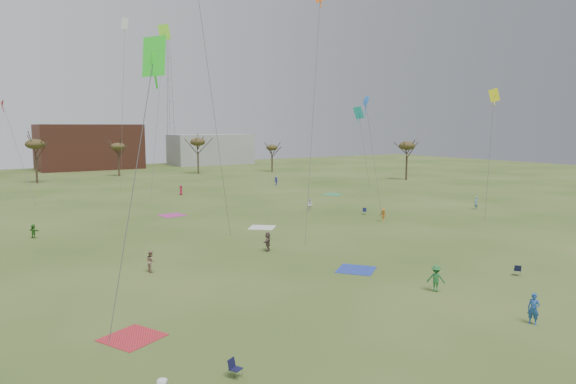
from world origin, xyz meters
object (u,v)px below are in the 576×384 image
camp_chair_left (235,372)px  camp_chair_right (364,213)px  flyer_near_center (436,278)px  flyer_near_right (534,309)px  radio_tower (170,101)px  camp_chair_center (517,272)px

camp_chair_left → camp_chair_right: same height
flyer_near_center → flyer_near_right: size_ratio=1.01×
flyer_near_right → radio_tower: radio_tower is taller
flyer_near_center → camp_chair_left: 17.95m
flyer_near_center → camp_chair_center: bearing=-135.0°
flyer_near_center → camp_chair_left: bearing=61.9°
flyer_near_center → radio_tower: bearing=-52.1°
flyer_near_center → flyer_near_right: bearing=140.9°
camp_chair_center → camp_chair_right: 29.05m
flyer_near_right → camp_chair_right: (16.84, 34.26, -0.67)m
camp_chair_center → radio_tower: size_ratio=0.02×
camp_chair_center → camp_chair_right: size_ratio=1.00×
flyer_near_right → camp_chair_left: (-17.66, 3.59, -0.67)m
camp_chair_center → radio_tower: radio_tower is taller
flyer_near_center → camp_chair_left: size_ratio=2.16×
flyer_near_right → camp_chair_center: 10.55m
radio_tower → camp_chair_center: bearing=-98.5°
camp_chair_right → radio_tower: 104.14m
camp_chair_right → radio_tower: (10.89, 101.82, 18.95)m
flyer_near_center → camp_chair_center: (8.38, -0.75, -0.68)m
camp_chair_center → camp_chair_right: same height
flyer_near_right → camp_chair_center: bearing=110.9°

